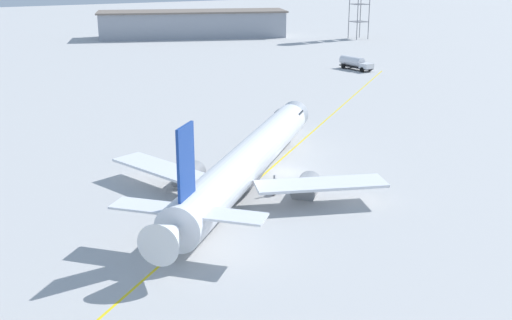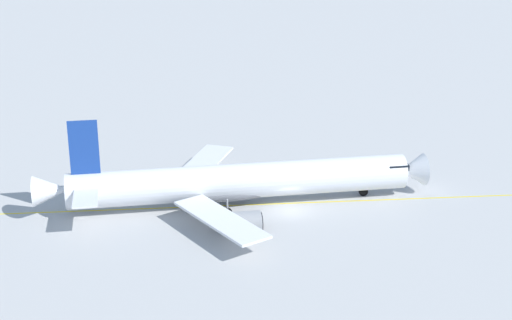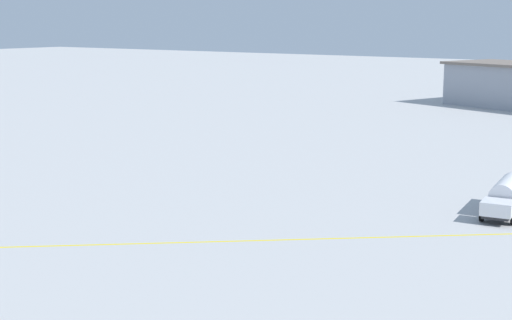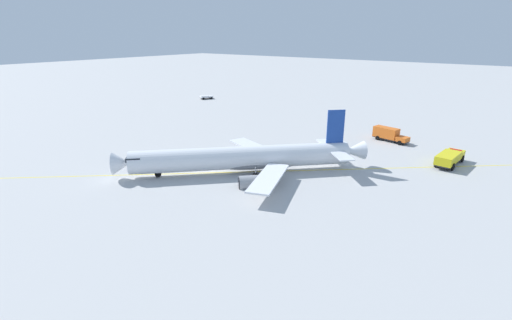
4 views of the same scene
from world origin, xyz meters
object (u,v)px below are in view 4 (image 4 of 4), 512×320
object	(u,v)px
airliner_main	(245,159)
catering_truck_truck	(389,134)
pushback_tug_truck	(206,97)
fire_tender_truck	(450,157)

from	to	relation	value
airliner_main	catering_truck_truck	distance (m)	38.97
airliner_main	catering_truck_truck	world-z (taller)	airliner_main
catering_truck_truck	pushback_tug_truck	xyz separation A→B (m)	(-75.13, 16.49, -0.86)
fire_tender_truck	airliner_main	bearing A→B (deg)	138.14
airliner_main	pushback_tug_truck	distance (m)	80.81
airliner_main	fire_tender_truck	bearing A→B (deg)	177.30
fire_tender_truck	pushback_tug_truck	size ratio (longest dim) A/B	1.80
airliner_main	fire_tender_truck	world-z (taller)	airliner_main
catering_truck_truck	pushback_tug_truck	world-z (taller)	catering_truck_truck
fire_tender_truck	pushback_tug_truck	distance (m)	93.63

